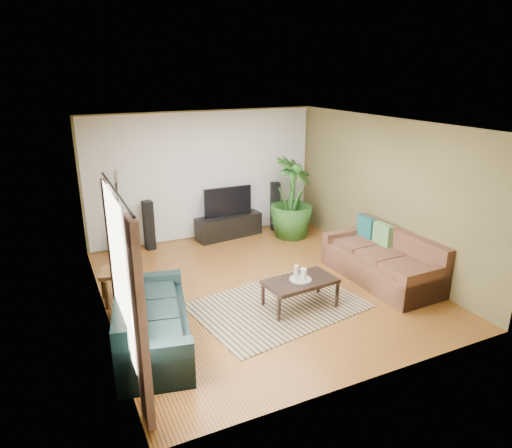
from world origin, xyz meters
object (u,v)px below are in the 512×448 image
speaker_left (149,225)px  side_table (118,285)px  vase (121,231)px  television (228,201)px  tv_stand (229,226)px  speaker_right (275,206)px  pedestal (122,246)px  coffee_table (300,293)px  sofa_left (153,316)px  sofa_right (381,257)px  potted_plant (292,198)px

speaker_left → side_table: bearing=-122.8°
side_table → vase: bearing=78.6°
television → vase: 2.30m
tv_stand → speaker_right: size_ratio=1.33×
pedestal → vase: size_ratio=0.78×
coffee_table → speaker_left: size_ratio=1.08×
television → vase: (-2.27, 0.00, -0.33)m
side_table → sofa_left: bearing=-81.5°
television → tv_stand: bearing=-90.0°
television → speaker_right: (1.15, 0.00, -0.25)m
sofa_right → speaker_right: size_ratio=1.98×
television → side_table: (-2.67, -1.98, -0.54)m
pedestal → vase: vase is taller
tv_stand → potted_plant: size_ratio=0.84×
sofa_left → side_table: bearing=20.4°
sofa_left → side_table: 1.49m
sofa_left → speaker_left: speaker_left is taller
vase → speaker_left: bearing=0.0°
television → pedestal: bearing=180.0°
tv_stand → vase: (-2.27, 0.02, 0.22)m
sofa_right → vase: sofa_right is taller
speaker_right → sofa_left: bearing=-119.8°
sofa_right → potted_plant: size_ratio=1.25×
speaker_right → television: bearing=-163.6°
sofa_left → pedestal: size_ratio=6.39×
television → side_table: television is taller
sofa_right → side_table: sofa_right is taller
speaker_left → coffee_table: bearing=-72.6°
sofa_left → tv_stand: (2.45, 3.43, -0.18)m
television → vase: bearing=180.0°
coffee_table → sofa_right: bearing=2.5°
sofa_right → side_table: (-4.23, 1.17, -0.16)m
speaker_left → potted_plant: potted_plant is taller
sofa_left → potted_plant: size_ratio=1.18×
television → speaker_left: 1.74m
sofa_right → speaker_left: speaker_left is taller
sofa_left → side_table: size_ratio=3.94×
sofa_right → pedestal: sofa_right is taller
tv_stand → side_table: (-2.67, -1.96, 0.02)m
tv_stand → pedestal: size_ratio=4.53×
potted_plant → side_table: (-3.92, -1.41, -0.61)m
television → potted_plant: bearing=-24.6°
potted_plant → pedestal: bearing=170.8°
sofa_right → speaker_right: 3.18m
coffee_table → pedestal: (-2.09, 3.37, -0.06)m
speaker_left → speaker_right: 2.87m
speaker_left → pedestal: size_ratio=3.16×
sofa_right → vase: 4.96m
coffee_table → vase: size_ratio=2.66×
speaker_right → vase: size_ratio=2.66×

